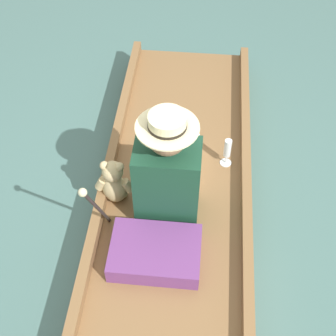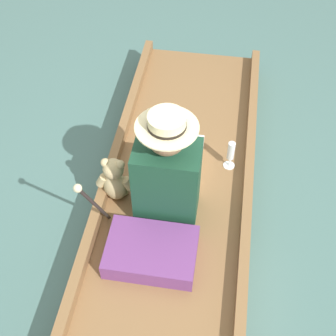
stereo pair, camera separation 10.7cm
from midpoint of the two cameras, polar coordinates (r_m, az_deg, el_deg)
name	(u,v)px [view 1 (the left image)]	position (r m, az deg, el deg)	size (l,w,h in m)	color
ground_plane	(174,211)	(3.17, -0.18, -5.26)	(16.00, 16.00, 0.00)	#476B66
punt_boat	(175,203)	(3.10, -0.18, -4.34)	(0.98, 3.15, 0.24)	brown
seat_cushion	(155,253)	(2.74, -2.68, -10.29)	(0.52, 0.36, 0.12)	#6B3875
seated_person	(169,170)	(2.78, -1.03, -0.31)	(0.38, 0.76, 0.81)	white
teddy_bear	(114,183)	(2.92, -7.61, -1.82)	(0.25, 0.15, 0.36)	tan
wine_glass	(227,150)	(3.14, 6.29, 2.19)	(0.08, 0.08, 0.22)	silver
walking_cane	(95,205)	(2.50, -10.08, -4.54)	(0.04, 0.36, 0.74)	#2D2823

